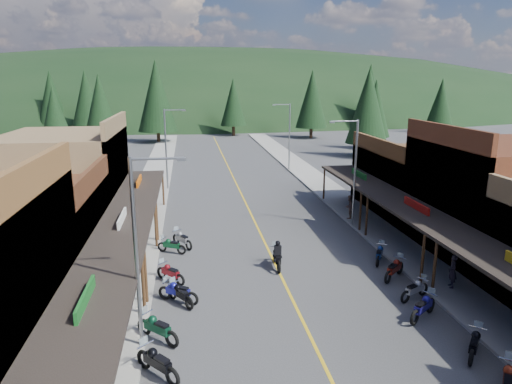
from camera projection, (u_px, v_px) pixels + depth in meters
name	position (u px, v px, depth m)	size (l,w,h in m)	color
ground	(281.00, 277.00, 25.66)	(220.00, 220.00, 0.00)	#38383A
centerline	(240.00, 192.00, 44.85)	(0.15, 90.00, 0.01)	gold
sidewalk_west	(150.00, 194.00, 43.58)	(3.40, 94.00, 0.15)	gray
sidewalk_east	(326.00, 188.00, 46.08)	(3.40, 94.00, 0.15)	gray
shop_west_2	(27.00, 236.00, 24.70)	(10.90, 9.00, 6.20)	#3F2111
shop_west_3	(68.00, 181.00, 33.67)	(10.90, 10.20, 8.20)	brown
shop_east_2	(493.00, 199.00, 28.42)	(10.90, 9.00, 8.20)	#562B19
shop_east_3	(416.00, 181.00, 37.87)	(10.90, 10.20, 6.20)	#4C2D16
streetlight_0	(139.00, 246.00, 17.82)	(2.16, 0.18, 8.00)	gray
streetlight_1	(167.00, 146.00, 44.70)	(2.16, 0.18, 8.00)	gray
streetlight_2	(353.00, 169.00, 33.26)	(2.16, 0.18, 8.00)	gray
streetlight_3	(288.00, 134.00, 54.37)	(2.16, 0.18, 8.00)	gray
ridge_hill	(202.00, 112.00, 155.23)	(310.00, 140.00, 60.00)	black
pine_1	(86.00, 98.00, 87.65)	(5.88, 5.88, 12.50)	black
pine_2	(156.00, 96.00, 77.96)	(6.72, 6.72, 14.00)	black
pine_3	(233.00, 102.00, 88.02)	(5.04, 5.04, 11.00)	black
pine_4	(312.00, 99.00, 84.09)	(5.88, 5.88, 12.50)	black
pine_5	(370.00, 93.00, 97.72)	(6.72, 6.72, 14.00)	black
pine_6	(441.00, 101.00, 92.13)	(5.04, 5.04, 11.00)	black
pine_7	(51.00, 97.00, 92.26)	(5.88, 5.88, 12.50)	black
pine_8	(55.00, 117.00, 59.45)	(4.48, 4.48, 10.00)	black
pine_9	(375.00, 108.00, 70.76)	(4.93, 4.93, 10.80)	black
pine_10	(100.00, 106.00, 69.42)	(5.38, 5.38, 11.60)	black
pine_11	(368.00, 106.00, 63.27)	(5.82, 5.82, 12.40)	black
bike_west_4	(157.00, 361.00, 16.84)	(0.78, 2.33, 1.33)	black
bike_west_5	(157.00, 327.00, 19.17)	(0.78, 2.34, 1.34)	#0B3A24
bike_west_6	(180.00, 293.00, 22.36)	(0.69, 2.07, 1.18)	black
bike_west_7	(178.00, 291.00, 22.53)	(0.74, 2.21, 1.26)	navy
bike_west_8	(170.00, 272.00, 24.81)	(0.70, 2.09, 1.19)	maroon
bike_west_9	(172.00, 245.00, 28.98)	(0.66, 1.97, 1.13)	#0E4825
bike_west_10	(182.00, 238.00, 29.99)	(0.72, 2.16, 1.24)	gray
bike_east_3	(508.00, 381.00, 15.74)	(0.78, 2.33, 1.33)	maroon
bike_east_4	(475.00, 343.00, 18.15)	(0.70, 2.09, 1.19)	black
bike_east_5	(423.00, 306.00, 21.00)	(0.75, 2.24, 1.28)	navy
bike_east_6	(415.00, 289.00, 22.88)	(0.68, 2.03, 1.16)	#A2A2A7
bike_east_7	(394.00, 268.00, 25.23)	(0.75, 2.26, 1.29)	maroon
bike_east_8	(380.00, 253.00, 27.50)	(0.69, 2.08, 1.19)	navy
rider_on_bike	(277.00, 256.00, 26.70)	(0.91, 2.37, 1.77)	black
pedestrian_east_a	(453.00, 271.00, 23.83)	(0.66, 0.43, 1.80)	black
pedestrian_east_b	(349.00, 207.00, 35.71)	(0.91, 0.52, 1.87)	brown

